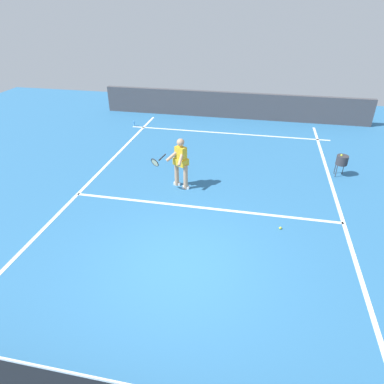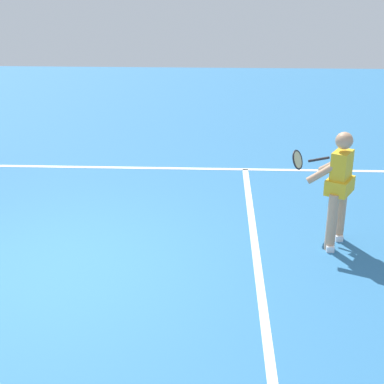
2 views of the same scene
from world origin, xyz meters
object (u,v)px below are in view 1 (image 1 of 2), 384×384
(tennis_ball_near, at_px, (280,228))
(ball_hopper, at_px, (342,160))
(water_bottle, at_px, (134,124))
(tennis_player, at_px, (180,162))

(tennis_ball_near, height_order, ball_hopper, ball_hopper)
(ball_hopper, height_order, water_bottle, ball_hopper)
(tennis_player, relative_size, ball_hopper, 2.09)
(ball_hopper, bearing_deg, water_bottle, -21.80)
(tennis_ball_near, relative_size, water_bottle, 0.28)
(tennis_player, distance_m, water_bottle, 6.08)
(tennis_player, bearing_deg, ball_hopper, -159.94)
(tennis_ball_near, distance_m, water_bottle, 9.14)
(tennis_player, xyz_separation_m, water_bottle, (3.32, -5.04, -0.73))
(tennis_ball_near, xyz_separation_m, water_bottle, (6.26, -6.65, 0.09))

